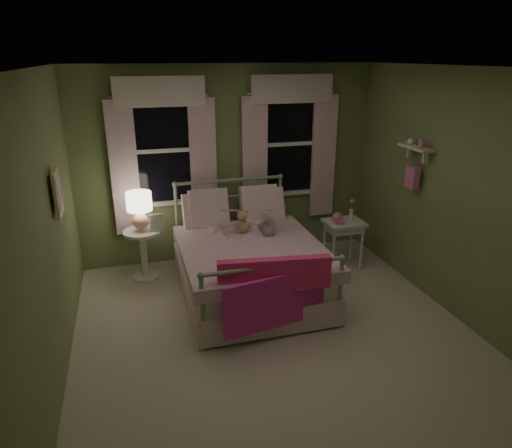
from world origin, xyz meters
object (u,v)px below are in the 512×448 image
object	(u,v)px
bed	(248,263)
child_left	(216,211)
teddy_bear	(242,223)
table_lamp	(139,207)
child_right	(261,204)
nightstand_right	(344,228)
nightstand_left	(143,248)

from	to	relation	value
bed	child_left	world-z (taller)	child_left
teddy_bear	table_lamp	world-z (taller)	table_lamp
child_right	table_lamp	size ratio (longest dim) A/B	1.65
teddy_bear	nightstand_right	bearing A→B (deg)	2.87
bed	nightstand_left	bearing A→B (deg)	148.51
bed	nightstand_right	distance (m)	1.44
teddy_bear	table_lamp	bearing A→B (deg)	158.78
child_left	teddy_bear	xyz separation A→B (m)	(0.28, -0.16, -0.12)
bed	child_right	xyz separation A→B (m)	(0.28, 0.42, 0.58)
child_left	nightstand_right	bearing A→B (deg)	168.56
nightstand_left	table_lamp	size ratio (longest dim) A/B	1.37
child_left	teddy_bear	size ratio (longest dim) A/B	2.30
child_right	teddy_bear	distance (m)	0.36
child_right	nightstand_left	xyz separation A→B (m)	(-1.45, 0.30, -0.54)
child_left	nightstand_right	size ratio (longest dim) A/B	1.08
table_lamp	child_right	bearing A→B (deg)	-11.56
bed	nightstand_left	distance (m)	1.38
child_left	child_right	xyz separation A→B (m)	(0.56, 0.00, 0.05)
teddy_bear	child_right	bearing A→B (deg)	29.50
child_right	table_lamp	xyz separation A→B (m)	(-1.45, 0.30, -0.01)
table_lamp	nightstand_right	world-z (taller)	table_lamp
teddy_bear	nightstand_left	distance (m)	1.31
teddy_bear	nightstand_left	size ratio (longest dim) A/B	0.46
child_right	teddy_bear	xyz separation A→B (m)	(-0.28, -0.16, -0.17)
bed	teddy_bear	bearing A→B (deg)	90.00
nightstand_left	bed	bearing A→B (deg)	-31.49
bed	child_right	size ratio (longest dim) A/B	2.59
child_left	teddy_bear	bearing A→B (deg)	142.09
teddy_bear	bed	bearing A→B (deg)	-90.00
table_lamp	bed	bearing A→B (deg)	-31.49
bed	table_lamp	world-z (taller)	bed
child_right	nightstand_left	size ratio (longest dim) A/B	1.21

